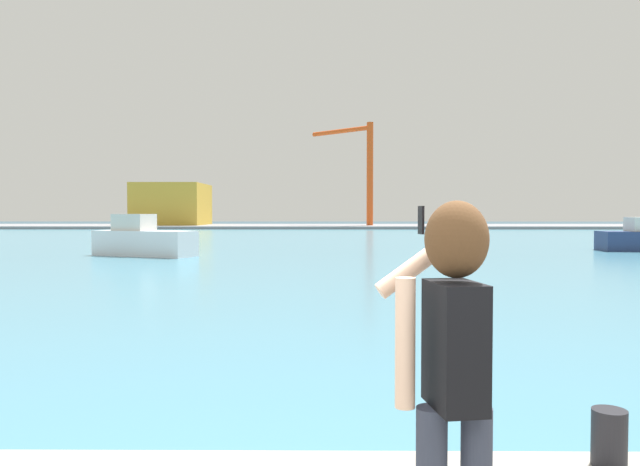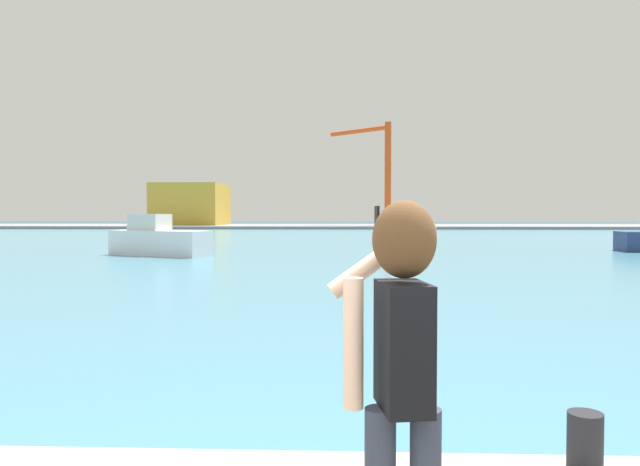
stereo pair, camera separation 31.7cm
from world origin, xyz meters
TOP-DOWN VIEW (x-y plane):
  - ground_plane at (0.00, 50.00)m, footprint 220.00×220.00m
  - harbor_water at (0.00, 52.00)m, footprint 140.00×100.00m
  - far_shore_dock at (0.00, 92.00)m, footprint 140.00×20.00m
  - person_photographer at (0.31, 0.44)m, footprint 0.53×0.55m
  - harbor_bollard at (1.64, 1.77)m, footprint 0.23×0.23m
  - boat_moored at (-10.06, 30.07)m, footprint 6.01×3.99m
  - warehouse_left at (-24.63, 93.60)m, footprint 10.43×12.13m
  - port_crane at (5.37, 90.76)m, footprint 9.42×8.81m

SIDE VIEW (x-z plane):
  - ground_plane at x=0.00m, z-range 0.00..0.00m
  - harbor_water at x=0.00m, z-range 0.00..0.02m
  - far_shore_dock at x=0.00m, z-range 0.00..0.43m
  - harbor_bollard at x=1.64m, z-range 0.65..1.02m
  - boat_moored at x=-10.06m, z-range -0.26..1.99m
  - person_photographer at x=0.31m, z-range 0.84..2.58m
  - warehouse_left at x=-24.63m, z-range 0.43..6.94m
  - port_crane at x=5.37m, z-range 2.33..17.97m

